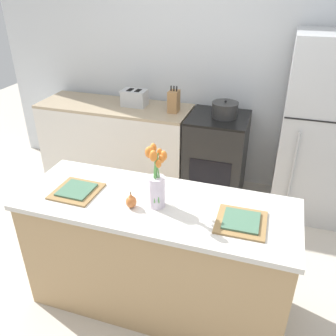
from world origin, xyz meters
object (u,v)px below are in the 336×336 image
object	(u,v)px
flower_vase	(156,182)
plate_setting_right	(241,222)
knife_block	(174,101)
refrigerator	(319,131)
stove_range	(216,157)
toaster	(135,98)
cooking_pot	(225,110)
pear_figurine	(131,201)
plate_setting_left	(77,191)

from	to	relation	value
flower_vase	plate_setting_right	distance (m)	0.56
knife_block	refrigerator	bearing A→B (deg)	0.23
refrigerator	plate_setting_right	xyz separation A→B (m)	(-0.50, -1.65, 0.02)
stove_range	toaster	distance (m)	1.08
stove_range	knife_block	world-z (taller)	knife_block
cooking_pot	pear_figurine	bearing A→B (deg)	-99.47
refrigerator	plate_setting_right	bearing A→B (deg)	-107.00
flower_vase	cooking_pot	bearing A→B (deg)	85.19
refrigerator	cooking_pot	size ratio (longest dim) A/B	6.65
refrigerator	plate_setting_left	distance (m)	2.29
stove_range	plate_setting_left	size ratio (longest dim) A/B	3.07
pear_figurine	toaster	size ratio (longest dim) A/B	0.40
pear_figurine	plate_setting_left	distance (m)	0.42
stove_range	refrigerator	xyz separation A→B (m)	(0.95, 0.00, 0.42)
refrigerator	cooking_pot	xyz separation A→B (m)	(-0.90, 0.01, 0.11)
refrigerator	plate_setting_right	size ratio (longest dim) A/B	5.91
stove_range	toaster	world-z (taller)	toaster
pear_figurine	plate_setting_left	size ratio (longest dim) A/B	0.38
stove_range	pear_figurine	bearing A→B (deg)	-97.70
cooking_pot	knife_block	world-z (taller)	knife_block
plate_setting_left	plate_setting_right	world-z (taller)	same
flower_vase	pear_figurine	bearing A→B (deg)	-156.45
flower_vase	pear_figurine	xyz separation A→B (m)	(-0.15, -0.06, -0.13)
knife_block	flower_vase	bearing A→B (deg)	-76.53
flower_vase	plate_setting_right	world-z (taller)	flower_vase
plate_setting_left	stove_range	bearing A→B (deg)	68.56
plate_setting_right	pear_figurine	bearing A→B (deg)	-175.94
flower_vase	plate_setting_right	size ratio (longest dim) A/B	1.42
plate_setting_right	toaster	xyz separation A→B (m)	(-1.38, 1.70, 0.10)
stove_range	toaster	size ratio (longest dim) A/B	3.24
pear_figurine	cooking_pot	world-z (taller)	cooking_pot
stove_range	toaster	bearing A→B (deg)	176.91
refrigerator	cooking_pot	distance (m)	0.90
stove_range	plate_setting_right	bearing A→B (deg)	-74.83
flower_vase	plate_setting_left	xyz separation A→B (m)	(-0.56, -0.02, -0.17)
pear_figurine	plate_setting_right	world-z (taller)	pear_figurine
flower_vase	toaster	distance (m)	1.88
knife_block	plate_setting_left	bearing A→B (deg)	-96.04
plate_setting_left	cooking_pot	size ratio (longest dim) A/B	1.13
toaster	refrigerator	bearing A→B (deg)	-1.51
toaster	cooking_pot	size ratio (longest dim) A/B	1.06
stove_range	cooking_pot	size ratio (longest dim) A/B	3.45
toaster	stove_range	bearing A→B (deg)	-3.09
plate_setting_right	toaster	distance (m)	2.19
stove_range	plate_setting_left	distance (m)	1.82
plate_setting_right	cooking_pot	size ratio (longest dim) A/B	1.13
pear_figurine	knife_block	bearing A→B (deg)	98.21
stove_range	flower_vase	bearing A→B (deg)	-92.92
cooking_pot	knife_block	xyz separation A→B (m)	(-0.53, -0.01, 0.04)
flower_vase	cooking_pot	xyz separation A→B (m)	(0.14, 1.64, -0.08)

